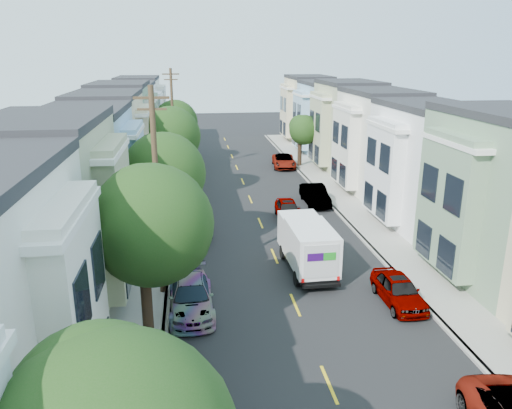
# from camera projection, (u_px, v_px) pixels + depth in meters

# --- Properties ---
(ground) EXTENTS (160.00, 160.00, 0.00)m
(ground) POSITION_uv_depth(u_px,v_px,m) (295.00, 305.00, 23.73)
(ground) COLOR black
(ground) RESTS_ON ground
(road_slab) EXTENTS (12.00, 70.00, 0.02)m
(road_slab) POSITION_uv_depth(u_px,v_px,m) (255.00, 210.00, 37.95)
(road_slab) COLOR black
(road_slab) RESTS_ON ground
(curb_left) EXTENTS (0.30, 70.00, 0.15)m
(curb_left) POSITION_uv_depth(u_px,v_px,m) (175.00, 213.00, 37.19)
(curb_left) COLOR gray
(curb_left) RESTS_ON ground
(curb_right) EXTENTS (0.30, 70.00, 0.15)m
(curb_right) POSITION_uv_depth(u_px,v_px,m) (332.00, 207.00, 38.69)
(curb_right) COLOR gray
(curb_right) RESTS_ON ground
(sidewalk_left) EXTENTS (2.60, 70.00, 0.15)m
(sidewalk_left) POSITION_uv_depth(u_px,v_px,m) (157.00, 213.00, 37.02)
(sidewalk_left) COLOR gray
(sidewalk_left) RESTS_ON ground
(sidewalk_right) EXTENTS (2.60, 70.00, 0.15)m
(sidewalk_right) POSITION_uv_depth(u_px,v_px,m) (348.00, 206.00, 38.85)
(sidewalk_right) COLOR gray
(sidewalk_right) RESTS_ON ground
(centerline) EXTENTS (0.12, 70.00, 0.01)m
(centerline) POSITION_uv_depth(u_px,v_px,m) (255.00, 211.00, 37.96)
(centerline) COLOR gold
(centerline) RESTS_ON ground
(townhouse_row_left) EXTENTS (5.00, 70.00, 8.50)m
(townhouse_row_left) POSITION_uv_depth(u_px,v_px,m) (104.00, 217.00, 36.58)
(townhouse_row_left) COLOR white
(townhouse_row_left) RESTS_ON ground
(townhouse_row_right) EXTENTS (5.00, 70.00, 8.50)m
(townhouse_row_right) POSITION_uv_depth(u_px,v_px,m) (395.00, 205.00, 39.34)
(townhouse_row_right) COLOR white
(townhouse_row_right) RESTS_ON ground
(tree_b) EXTENTS (4.70, 4.70, 7.63)m
(tree_b) POSITION_uv_depth(u_px,v_px,m) (149.00, 226.00, 18.82)
(tree_b) COLOR black
(tree_b) RESTS_ON ground
(tree_c) EXTENTS (4.70, 4.70, 7.34)m
(tree_c) POSITION_uv_depth(u_px,v_px,m) (162.00, 174.00, 28.03)
(tree_c) COLOR black
(tree_c) RESTS_ON ground
(tree_d) EXTENTS (4.70, 4.70, 7.56)m
(tree_d) POSITION_uv_depth(u_px,v_px,m) (170.00, 136.00, 39.39)
(tree_d) COLOR black
(tree_d) RESTS_ON ground
(tree_e) EXTENTS (4.70, 4.70, 6.83)m
(tree_e) POSITION_uv_depth(u_px,v_px,m) (175.00, 122.00, 52.77)
(tree_e) COLOR black
(tree_e) RESTS_ON ground
(tree_far_r) EXTENTS (3.10, 3.10, 5.43)m
(tree_far_r) POSITION_uv_depth(u_px,v_px,m) (303.00, 130.00, 51.54)
(tree_far_r) COLOR black
(tree_far_r) RESTS_ON ground
(utility_pole_near) EXTENTS (1.60, 0.26, 10.00)m
(utility_pole_near) POSITION_uv_depth(u_px,v_px,m) (157.00, 194.00, 23.34)
(utility_pole_near) COLOR #42301E
(utility_pole_near) RESTS_ON ground
(utility_pole_far) EXTENTS (1.60, 0.26, 10.00)m
(utility_pole_far) POSITION_uv_depth(u_px,v_px,m) (173.00, 122.00, 48.01)
(utility_pole_far) COLOR #42301E
(utility_pole_far) RESTS_ON ground
(fedex_truck) EXTENTS (2.20, 5.73, 2.75)m
(fedex_truck) POSITION_uv_depth(u_px,v_px,m) (307.00, 244.00, 27.18)
(fedex_truck) COLOR silver
(fedex_truck) RESTS_ON ground
(lead_sedan) EXTENTS (1.81, 4.32, 1.38)m
(lead_sedan) POSITION_uv_depth(u_px,v_px,m) (288.00, 210.00, 35.88)
(lead_sedan) COLOR black
(lead_sedan) RESTS_ON ground
(parked_left_b) EXTENTS (1.64, 3.93, 1.28)m
(parked_left_b) POSITION_uv_depth(u_px,v_px,m) (192.00, 408.00, 15.93)
(parked_left_b) COLOR black
(parked_left_b) RESTS_ON ground
(parked_left_c) EXTENTS (2.17, 4.87, 1.44)m
(parked_left_c) POSITION_uv_depth(u_px,v_px,m) (191.00, 297.00, 23.01)
(parked_left_c) COLOR #BBBBBB
(parked_left_c) RESTS_ON ground
(parked_left_d) EXTENTS (2.95, 5.73, 1.54)m
(parked_left_d) POSITION_uv_depth(u_px,v_px,m) (190.00, 221.00, 33.17)
(parked_left_d) COLOR #5D1510
(parked_left_d) RESTS_ON ground
(parked_right_b) EXTENTS (1.65, 4.27, 1.38)m
(parked_right_b) POSITION_uv_depth(u_px,v_px,m) (398.00, 290.00, 23.70)
(parked_right_b) COLOR silver
(parked_right_b) RESTS_ON ground
(parked_right_c) EXTENTS (1.61, 4.54, 1.51)m
(parked_right_c) POSITION_uv_depth(u_px,v_px,m) (315.00, 195.00, 39.30)
(parked_right_c) COLOR black
(parked_right_c) RESTS_ON ground
(parked_right_d) EXTENTS (2.70, 5.07, 1.36)m
(parked_right_d) POSITION_uv_depth(u_px,v_px,m) (284.00, 161.00, 52.05)
(parked_right_d) COLOR #101040
(parked_right_d) RESTS_ON ground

